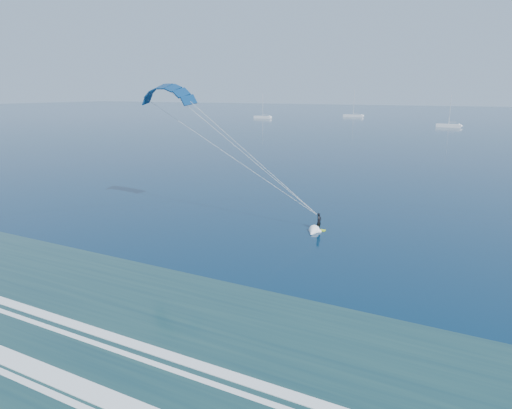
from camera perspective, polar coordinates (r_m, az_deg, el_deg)
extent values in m
cube|color=#1E423F|center=(30.30, -26.49, -13.70)|extent=(600.00, 22.00, 0.03)
cube|color=white|center=(31.06, -24.23, -12.71)|extent=(600.00, 0.70, 0.07)
cube|color=#BBE81B|center=(45.53, 7.84, -3.14)|extent=(1.35, 0.43, 0.08)
imported|color=black|center=(45.28, 7.88, -2.09)|extent=(0.57, 0.70, 1.66)
cone|color=white|center=(44.39, 7.08, -3.50)|extent=(1.31, 1.74, 1.10)
cube|color=silver|center=(231.79, 0.85, 10.85)|extent=(9.07, 2.40, 1.20)
cylinder|color=silver|center=(231.53, 0.85, 12.39)|extent=(0.18, 0.18, 11.20)
cylinder|color=silver|center=(231.18, 1.12, 11.19)|extent=(2.60, 0.12, 0.12)
cube|color=silver|center=(250.82, 12.06, 10.79)|extent=(10.43, 2.40, 1.20)
cylinder|color=silver|center=(250.56, 12.14, 12.37)|extent=(0.18, 0.18, 12.63)
cylinder|color=silver|center=(250.42, 12.35, 11.09)|extent=(2.60, 0.12, 0.12)
cube|color=silver|center=(189.51, 22.93, 9.06)|extent=(8.70, 2.40, 1.20)
cylinder|color=silver|center=(189.20, 23.11, 10.88)|extent=(0.18, 0.18, 10.87)
cylinder|color=silver|center=(189.32, 23.34, 9.45)|extent=(2.60, 0.12, 0.12)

